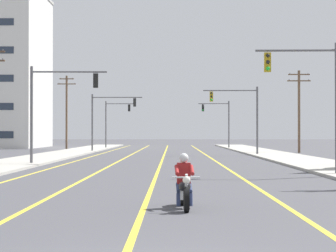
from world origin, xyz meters
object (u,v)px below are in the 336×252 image
Objects in this scene: traffic_signal_near_right at (314,89)px; traffic_signal_mid_left at (107,113)px; traffic_signal_far_right at (220,117)px; traffic_signal_far_left at (114,118)px; utility_pole_right_far at (299,108)px; utility_pole_left_far at (67,110)px; traffic_signal_near_left at (53,100)px; traffic_signal_mid_right at (242,110)px; motorcycle_with_rider at (184,186)px.

traffic_signal_near_right and traffic_signal_mid_left have the same top height.
traffic_signal_far_right and traffic_signal_far_left have the same top height.
traffic_signal_far_left is 27.37m from utility_pole_right_far.
traffic_signal_near_right is 54.67m from utility_pole_left_far.
traffic_signal_near_left is 32.18m from utility_pole_right_far.
traffic_signal_mid_left is (0.43, 28.30, 0.04)m from traffic_signal_near_left.
traffic_signal_mid_right is 1.00× the size of traffic_signal_mid_left.
traffic_signal_near_right is 1.00× the size of traffic_signal_far_left.
traffic_signal_mid_left is at bearing 98.19° from motorcycle_with_rider.
traffic_signal_near_left is 42.94m from traffic_signal_far_left.
traffic_signal_mid_left is at bearing -87.45° from traffic_signal_far_left.
traffic_signal_near_right is 1.00× the size of traffic_signal_near_left.
utility_pole_right_far is at bearing 50.72° from traffic_signal_near_left.
traffic_signal_mid_right is 29.07m from traffic_signal_far_left.
traffic_signal_far_left is 0.67× the size of utility_pole_left_far.
traffic_signal_far_left is at bearing 92.55° from traffic_signal_mid_left.
traffic_signal_near_right is 1.00× the size of traffic_signal_mid_left.
motorcycle_with_rider is 0.35× the size of traffic_signal_far_right.
traffic_signal_far_right is 1.00× the size of traffic_signal_far_left.
utility_pole_left_far is (-20.03, 50.86, 0.98)m from traffic_signal_near_right.
utility_pole_left_far reaches higher than motorcycle_with_rider.
traffic_signal_far_right is at bearing 47.44° from traffic_signal_mid_left.
traffic_signal_mid_right is at bearing -89.96° from traffic_signal_far_right.
traffic_signal_near_left is 1.00× the size of traffic_signal_mid_left.
traffic_signal_near_left is at bearing -128.20° from traffic_signal_mid_right.
traffic_signal_mid_left is 0.67× the size of utility_pole_left_far.
traffic_signal_near_right is (6.26, 12.62, 3.45)m from motorcycle_with_rider.
traffic_signal_near_left and traffic_signal_far_right have the same top height.
motorcycle_with_rider is at bearing -83.06° from traffic_signal_far_left.
motorcycle_with_rider is 0.35× the size of traffic_signal_mid_right.
traffic_signal_far_left is (-13.91, 0.21, -0.03)m from traffic_signal_far_right.
traffic_signal_far_right is at bearing -0.85° from traffic_signal_far_left.
traffic_signal_mid_left is at bearing 170.36° from utility_pole_right_far.
traffic_signal_near_left is at bearing -89.70° from traffic_signal_far_left.
traffic_signal_mid_right is at bearing 90.71° from traffic_signal_near_right.
traffic_signal_far_right is (13.69, 42.73, -0.05)m from traffic_signal_near_left.
traffic_signal_mid_right is (13.70, 17.41, 0.01)m from traffic_signal_near_left.
traffic_signal_mid_left is at bearing 140.65° from traffic_signal_mid_right.
traffic_signal_far_right is 0.74× the size of utility_pole_right_far.
traffic_signal_far_right reaches higher than motorcycle_with_rider.
motorcycle_with_rider is 65.92m from traffic_signal_far_right.
traffic_signal_mid_right is 10.04m from utility_pole_right_far.
traffic_signal_far_left is at bearing 90.30° from traffic_signal_near_left.
motorcycle_with_rider is 65.11m from utility_pole_left_far.
traffic_signal_near_right is at bearing -89.61° from traffic_signal_far_right.
motorcycle_with_rider is 24.38m from traffic_signal_near_left.
motorcycle_with_rider is 40.83m from traffic_signal_mid_right.
traffic_signal_far_right is (-0.36, 52.94, 0.01)m from traffic_signal_near_right.
motorcycle_with_rider is 0.35× the size of traffic_signal_mid_left.
utility_pole_left_far is at bearing 130.27° from traffic_signal_mid_right.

